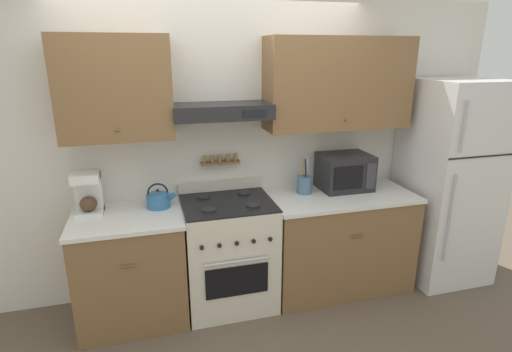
% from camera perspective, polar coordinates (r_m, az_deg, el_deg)
% --- Properties ---
extents(ground_plane, '(16.00, 16.00, 0.00)m').
position_cam_1_polar(ground_plane, '(3.43, -2.52, -20.45)').
color(ground_plane, brown).
extents(wall_back, '(5.20, 0.46, 2.55)m').
position_cam_1_polar(wall_back, '(3.42, -3.66, 6.63)').
color(wall_back, silver).
rests_on(wall_back, ground_plane).
extents(counter_left, '(0.84, 0.69, 0.90)m').
position_cam_1_polar(counter_left, '(3.42, -17.30, -12.29)').
color(counter_left, brown).
rests_on(counter_left, ground_plane).
extents(counter_right, '(1.29, 0.69, 0.90)m').
position_cam_1_polar(counter_right, '(3.77, 11.53, -8.94)').
color(counter_right, brown).
rests_on(counter_right, ground_plane).
extents(stove_range, '(0.74, 0.68, 1.02)m').
position_cam_1_polar(stove_range, '(3.46, -3.94, -10.84)').
color(stove_range, beige).
rests_on(stove_range, ground_plane).
extents(refrigerator, '(0.73, 0.77, 1.87)m').
position_cam_1_polar(refrigerator, '(4.15, 25.71, -0.73)').
color(refrigerator, white).
rests_on(refrigerator, ground_plane).
extents(tea_kettle, '(0.24, 0.19, 0.20)m').
position_cam_1_polar(tea_kettle, '(3.30, -13.75, -3.15)').
color(tea_kettle, teal).
rests_on(tea_kettle, counter_left).
extents(coffee_maker, '(0.20, 0.21, 0.33)m').
position_cam_1_polar(coffee_maker, '(3.33, -22.88, -2.21)').
color(coffee_maker, white).
rests_on(coffee_maker, counter_left).
extents(microwave, '(0.45, 0.36, 0.32)m').
position_cam_1_polar(microwave, '(3.70, 12.54, 0.60)').
color(microwave, '#232326').
rests_on(microwave, counter_right).
extents(utensil_crock, '(0.13, 0.13, 0.31)m').
position_cam_1_polar(utensil_crock, '(3.54, 6.93, -1.17)').
color(utensil_crock, slate).
rests_on(utensil_crock, counter_right).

